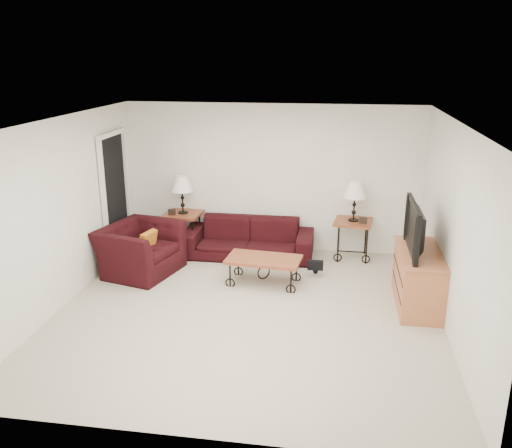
{
  "coord_description": "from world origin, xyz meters",
  "views": [
    {
      "loc": [
        1.09,
        -6.34,
        3.27
      ],
      "look_at": [
        0.0,
        0.7,
        1.0
      ],
      "focal_mm": 37.6,
      "sensor_mm": 36.0,
      "label": 1
    }
  ],
  "objects": [
    {
      "name": "side_table_left",
      "position": [
        -1.5,
        2.2,
        0.33
      ],
      "size": [
        0.64,
        0.64,
        0.65
      ],
      "primitive_type": "cube",
      "rotation": [
        0.0,
        0.0,
        -0.07
      ],
      "color": "brown",
      "rests_on": "ground"
    },
    {
      "name": "ceiling",
      "position": [
        0.0,
        0.0,
        2.5
      ],
      "size": [
        5.0,
        5.0,
        0.0
      ],
      "primitive_type": "plane",
      "color": "white",
      "rests_on": "wall_back"
    },
    {
      "name": "side_table_right",
      "position": [
        1.39,
        2.2,
        0.33
      ],
      "size": [
        0.67,
        0.67,
        0.65
      ],
      "primitive_type": "cube",
      "rotation": [
        0.0,
        0.0,
        -0.13
      ],
      "color": "brown",
      "rests_on": "ground"
    },
    {
      "name": "ground",
      "position": [
        0.0,
        0.0,
        0.0
      ],
      "size": [
        5.0,
        5.0,
        0.0
      ],
      "primitive_type": "plane",
      "color": "#BBAD9F",
      "rests_on": "ground"
    },
    {
      "name": "photo_frame_left",
      "position": [
        -1.65,
        2.05,
        0.71
      ],
      "size": [
        0.13,
        0.03,
        0.11
      ],
      "primitive_type": "cube",
      "rotation": [
        0.0,
        0.0,
        0.1
      ],
      "color": "black",
      "rests_on": "side_table_left"
    },
    {
      "name": "lamp_right",
      "position": [
        1.39,
        2.2,
        0.98
      ],
      "size": [
        0.41,
        0.41,
        0.65
      ],
      "primitive_type": null,
      "rotation": [
        0.0,
        0.0,
        -0.13
      ],
      "color": "black",
      "rests_on": "side_table_right"
    },
    {
      "name": "wall_right",
      "position": [
        2.5,
        0.0,
        1.25
      ],
      "size": [
        0.02,
        5.0,
        2.5
      ],
      "primitive_type": "cube",
      "color": "silver",
      "rests_on": "ground"
    },
    {
      "name": "wall_front",
      "position": [
        0.0,
        -2.5,
        1.25
      ],
      "size": [
        5.0,
        0.02,
        2.5
      ],
      "primitive_type": "cube",
      "color": "silver",
      "rests_on": "ground"
    },
    {
      "name": "backpack",
      "position": [
        0.83,
        1.42,
        0.24
      ],
      "size": [
        0.38,
        0.3,
        0.48
      ],
      "primitive_type": "ellipsoid",
      "rotation": [
        0.0,
        0.0,
        0.06
      ],
      "color": "black",
      "rests_on": "ground"
    },
    {
      "name": "throw_pillow",
      "position": [
        -1.73,
        1.02,
        0.52
      ],
      "size": [
        0.18,
        0.35,
        0.34
      ],
      "primitive_type": "cube",
      "rotation": [
        0.0,
        0.0,
        1.31
      ],
      "color": "#C37019",
      "rests_on": "armchair"
    },
    {
      "name": "lamp_left",
      "position": [
        -1.5,
        2.2,
        0.98
      ],
      "size": [
        0.39,
        0.39,
        0.65
      ],
      "primitive_type": null,
      "rotation": [
        0.0,
        0.0,
        -0.07
      ],
      "color": "black",
      "rests_on": "side_table_left"
    },
    {
      "name": "doorway",
      "position": [
        -2.47,
        1.65,
        1.02
      ],
      "size": [
        0.08,
        0.94,
        2.04
      ],
      "primitive_type": "cube",
      "color": "black",
      "rests_on": "ground"
    },
    {
      "name": "photo_frame_right",
      "position": [
        1.54,
        2.05,
        0.71
      ],
      "size": [
        0.13,
        0.06,
        0.11
      ],
      "primitive_type": "cube",
      "rotation": [
        0.0,
        0.0,
        -0.34
      ],
      "color": "black",
      "rests_on": "side_table_right"
    },
    {
      "name": "armchair",
      "position": [
        -1.88,
        1.07,
        0.38
      ],
      "size": [
        1.28,
        1.39,
        0.76
      ],
      "primitive_type": "imported",
      "rotation": [
        0.0,
        0.0,
        1.31
      ],
      "color": "black",
      "rests_on": "ground"
    },
    {
      "name": "wall_left",
      "position": [
        -2.5,
        0.0,
        1.25
      ],
      "size": [
        0.02,
        5.0,
        2.5
      ],
      "primitive_type": "cube",
      "color": "silver",
      "rests_on": "ground"
    },
    {
      "name": "tv_stand",
      "position": [
        2.23,
        0.55,
        0.38
      ],
      "size": [
        0.53,
        1.28,
        0.77
      ],
      "primitive_type": "cube",
      "color": "#B96C44",
      "rests_on": "ground"
    },
    {
      "name": "television",
      "position": [
        2.21,
        0.55,
        1.1
      ],
      "size": [
        0.15,
        1.15,
        0.66
      ],
      "primitive_type": "imported",
      "rotation": [
        0.0,
        0.0,
        -1.57
      ],
      "color": "black",
      "rests_on": "tv_stand"
    },
    {
      "name": "sofa",
      "position": [
        -0.33,
        2.02,
        0.31
      ],
      "size": [
        2.15,
        0.84,
        0.63
      ],
      "primitive_type": "imported",
      "color": "black",
      "rests_on": "ground"
    },
    {
      "name": "wall_back",
      "position": [
        0.0,
        2.5,
        1.25
      ],
      "size": [
        5.0,
        0.02,
        2.5
      ],
      "primitive_type": "cube",
      "color": "silver",
      "rests_on": "ground"
    },
    {
      "name": "coffee_table",
      "position": [
        0.08,
        0.93,
        0.2
      ],
      "size": [
        1.13,
        0.68,
        0.4
      ],
      "primitive_type": "cube",
      "rotation": [
        0.0,
        0.0,
        -0.1
      ],
      "color": "brown",
      "rests_on": "ground"
    }
  ]
}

